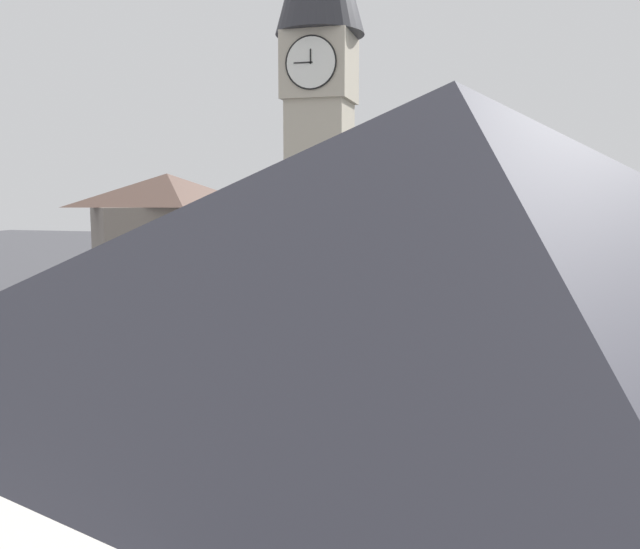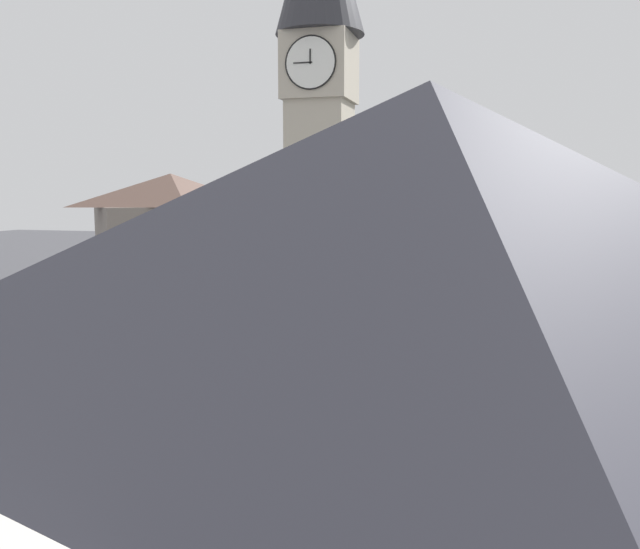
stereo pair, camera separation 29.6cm
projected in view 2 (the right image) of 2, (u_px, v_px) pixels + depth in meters
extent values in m
plane|color=#424247|center=(320.00, 396.00, 27.68)|extent=(200.00, 200.00, 0.00)
cube|color=#A59C89|center=(320.00, 389.00, 27.64)|extent=(2.91, 2.91, 0.60)
cube|color=#B7AD99|center=(320.00, 246.00, 26.89)|extent=(2.33, 2.33, 11.50)
cube|color=#B7AD99|center=(320.00, 69.00, 26.01)|extent=(2.61, 2.61, 2.56)
cylinder|color=white|center=(310.00, 62.00, 24.74)|extent=(1.96, 0.04, 1.96)
torus|color=black|center=(310.00, 62.00, 24.73)|extent=(2.02, 0.06, 2.02)
cube|color=black|center=(310.00, 56.00, 24.67)|extent=(0.05, 0.02, 0.55)
cube|color=black|center=(303.00, 63.00, 24.78)|extent=(0.74, 0.02, 0.04)
cylinder|color=white|center=(329.00, 75.00, 27.29)|extent=(1.96, 0.04, 1.96)
torus|color=black|center=(329.00, 75.00, 27.30)|extent=(2.02, 0.06, 2.02)
cube|color=white|center=(456.00, 517.00, 16.16)|extent=(4.27, 2.15, 0.64)
cube|color=#28333D|center=(463.00, 494.00, 16.03)|extent=(2.26, 1.79, 0.64)
cylinder|color=black|center=(399.00, 533.00, 15.92)|extent=(0.66, 0.29, 0.64)
cylinder|color=black|center=(415.00, 504.00, 17.39)|extent=(0.66, 0.29, 0.64)
cylinder|color=black|center=(511.00, 522.00, 16.47)|extent=(0.66, 0.29, 0.64)
cube|color=black|center=(378.00, 510.00, 16.95)|extent=(0.31, 1.67, 0.16)
cube|color=red|center=(123.00, 424.00, 22.65)|extent=(3.62, 4.38, 0.64)
cube|color=#28333D|center=(122.00, 405.00, 22.71)|extent=(2.44, 2.61, 0.64)
cylinder|color=black|center=(148.00, 442.00, 21.73)|extent=(0.53, 0.66, 0.64)
cylinder|color=black|center=(97.00, 447.00, 21.29)|extent=(0.53, 0.66, 0.64)
cylinder|color=black|center=(146.00, 418.00, 24.08)|extent=(0.53, 0.66, 0.64)
cylinder|color=black|center=(100.00, 422.00, 23.63)|extent=(0.53, 0.66, 0.64)
cube|color=black|center=(123.00, 452.00, 20.75)|extent=(1.47, 0.99, 0.16)
cube|color=black|center=(596.00, 384.00, 27.29)|extent=(3.22, 4.44, 0.64)
cube|color=#28333D|center=(597.00, 369.00, 27.33)|extent=(2.28, 2.55, 0.64)
cylinder|color=black|center=(606.00, 402.00, 25.88)|extent=(0.46, 0.67, 0.64)
cylinder|color=black|center=(565.00, 394.00, 26.89)|extent=(0.46, 0.67, 0.64)
cylinder|color=black|center=(624.00, 388.00, 27.75)|extent=(0.46, 0.67, 0.64)
cylinder|color=black|center=(585.00, 381.00, 28.77)|extent=(0.46, 0.67, 0.64)
cube|color=black|center=(579.00, 401.00, 25.78)|extent=(1.57, 0.79, 0.16)
cube|color=gold|center=(449.00, 427.00, 22.31)|extent=(3.19, 4.44, 0.64)
cube|color=#28333D|center=(452.00, 409.00, 22.35)|extent=(2.27, 2.55, 0.64)
cylinder|color=black|center=(453.00, 452.00, 20.90)|extent=(0.46, 0.67, 0.64)
cylinder|color=black|center=(410.00, 440.00, 21.90)|extent=(0.46, 0.67, 0.64)
cylinder|color=black|center=(487.00, 430.00, 22.79)|extent=(0.46, 0.67, 0.64)
cylinder|color=black|center=(445.00, 420.00, 23.79)|extent=(0.46, 0.67, 0.64)
cube|color=black|center=(418.00, 452.00, 20.79)|extent=(1.58, 0.77, 0.16)
cube|color=silver|center=(78.00, 379.00, 28.01)|extent=(4.44, 3.23, 0.64)
cube|color=#28333D|center=(74.00, 365.00, 27.92)|extent=(2.55, 2.28, 0.64)
cylinder|color=black|center=(112.00, 379.00, 29.01)|extent=(0.67, 0.46, 0.64)
cylinder|color=black|center=(105.00, 390.00, 27.44)|extent=(0.67, 0.46, 0.64)
cylinder|color=black|center=(53.00, 382.00, 28.65)|extent=(0.67, 0.46, 0.64)
cylinder|color=black|center=(44.00, 392.00, 27.08)|extent=(0.67, 0.46, 0.64)
cube|color=black|center=(127.00, 382.00, 28.34)|extent=(0.79, 1.57, 0.16)
cylinder|color=black|center=(595.00, 421.00, 23.47)|extent=(0.13, 0.13, 0.82)
cylinder|color=black|center=(600.00, 422.00, 23.34)|extent=(0.13, 0.13, 0.82)
cube|color=#386BB7|center=(599.00, 402.00, 23.32)|extent=(0.42, 0.37, 0.60)
cylinder|color=#386BB7|center=(592.00, 402.00, 23.49)|extent=(0.09, 0.09, 0.60)
cylinder|color=#386BB7|center=(605.00, 405.00, 23.16)|extent=(0.09, 0.09, 0.60)
sphere|color=tan|center=(600.00, 390.00, 23.26)|extent=(0.22, 0.22, 0.22)
sphere|color=black|center=(599.00, 389.00, 23.25)|extent=(0.20, 0.20, 0.20)
cube|color=slate|center=(173.00, 258.00, 47.81)|extent=(10.81, 10.59, 7.51)
pyramid|color=brown|center=(171.00, 190.00, 47.20)|extent=(11.35, 11.12, 2.35)
cube|color=#422819|center=(184.00, 300.00, 45.83)|extent=(0.86, 0.81, 2.10)
cube|color=tan|center=(468.00, 259.00, 46.18)|extent=(8.86, 6.77, 7.70)
pyramid|color=#383842|center=(470.00, 187.00, 45.55)|extent=(9.31, 7.11, 2.31)
cube|color=#422819|center=(456.00, 304.00, 44.27)|extent=(1.09, 0.32, 2.10)
pyramid|color=#383842|center=(427.00, 236.00, 6.22)|extent=(10.52, 9.17, 2.87)
cylinder|color=black|center=(516.00, 407.00, 18.51)|extent=(0.12, 0.12, 5.05)
sphere|color=beige|center=(520.00, 312.00, 18.17)|extent=(0.36, 0.36, 0.36)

